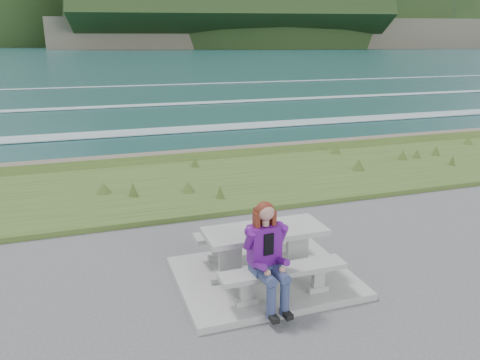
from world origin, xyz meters
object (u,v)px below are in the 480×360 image
at_px(picnic_table, 265,239).
at_px(bench_seaward, 249,236).
at_px(seated_woman, 269,270).
at_px(bench_landward, 283,275).

xyz_separation_m(picnic_table, bench_seaward, (0.00, 0.70, -0.23)).
distance_m(picnic_table, seated_woman, 0.88).
xyz_separation_m(picnic_table, seated_woman, (-0.27, -0.84, -0.06)).
xyz_separation_m(bench_seaward, seated_woman, (-0.27, -1.54, 0.18)).
bearing_deg(bench_landward, seated_woman, -152.94).
relative_size(picnic_table, bench_seaward, 1.00).
height_order(bench_seaward, seated_woman, seated_woman).
distance_m(bench_seaward, seated_woman, 1.57).
distance_m(bench_landward, seated_woman, 0.35).
relative_size(bench_landward, bench_seaward, 1.00).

